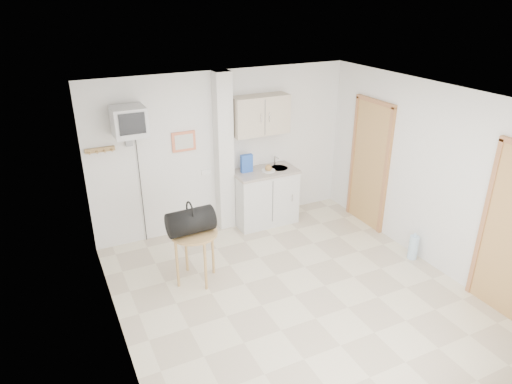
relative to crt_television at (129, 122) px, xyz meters
name	(u,v)px	position (x,y,z in m)	size (l,w,h in m)	color
ground	(294,295)	(1.45, -2.02, -1.94)	(4.50, 4.50, 0.00)	beige
room_envelope	(312,178)	(1.69, -1.93, -0.40)	(4.24, 4.54, 2.55)	white
kitchenette	(264,177)	(2.02, -0.02, -1.13)	(1.03, 0.58, 2.10)	silver
crt_television	(129,122)	(0.00, 0.00, 0.00)	(0.44, 0.45, 2.15)	slate
round_table	(194,239)	(0.45, -1.14, -1.32)	(0.61, 0.61, 0.72)	#A28248
duffel_bag	(191,221)	(0.42, -1.14, -1.05)	(0.60, 0.35, 0.44)	black
water_bottle	(413,247)	(3.43, -2.00, -1.75)	(0.13, 0.13, 0.40)	#ACCEEA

